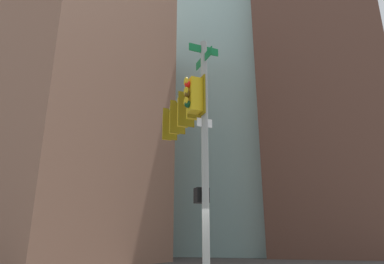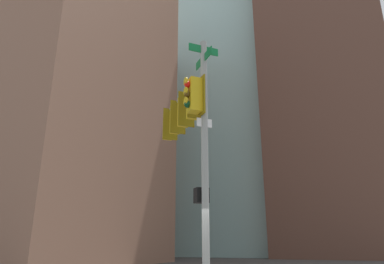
{
  "view_description": "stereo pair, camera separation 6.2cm",
  "coord_description": "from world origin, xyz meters",
  "views": [
    {
      "loc": [
        8.68,
        3.24,
        1.62
      ],
      "look_at": [
        -0.54,
        -0.39,
        4.84
      ],
      "focal_mm": 32.67,
      "sensor_mm": 36.0,
      "label": 1
    },
    {
      "loc": [
        8.66,
        3.3,
        1.62
      ],
      "look_at": [
        -0.54,
        -0.39,
        4.84
      ],
      "focal_mm": 32.67,
      "sensor_mm": 36.0,
      "label": 2
    }
  ],
  "objects": [
    {
      "name": "building_brick_nearside",
      "position": [
        -16.34,
        -21.7,
        18.72
      ],
      "size": [
        19.22,
        18.45,
        37.43
      ],
      "primitive_type": "cube",
      "color": "#845B47",
      "rests_on": "ground_plane"
    },
    {
      "name": "building_brick_farside",
      "position": [
        -31.6,
        -30.34,
        16.35
      ],
      "size": [
        19.41,
        19.25,
        32.69
      ],
      "primitive_type": "cube",
      "color": "brown",
      "rests_on": "ground_plane"
    },
    {
      "name": "building_glass_tower",
      "position": [
        -54.01,
        -4.87,
        31.13
      ],
      "size": [
        29.22,
        28.1,
        62.27
      ],
      "primitive_type": "cube",
      "color": "#9EC6C1",
      "rests_on": "ground_plane"
    },
    {
      "name": "building_brick_midblock",
      "position": [
        -47.1,
        3.66,
        24.46
      ],
      "size": [
        21.3,
        16.89,
        48.92
      ],
      "primitive_type": "cube",
      "color": "brown",
      "rests_on": "ground_plane"
    },
    {
      "name": "signal_pole_assembly",
      "position": [
        -0.71,
        -0.61,
        5.24
      ],
      "size": [
        3.11,
        2.94,
        7.39
      ],
      "rotation": [
        0.0,
        0.0,
        3.91
      ],
      "color": "gray",
      "rests_on": "ground_plane"
    }
  ]
}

